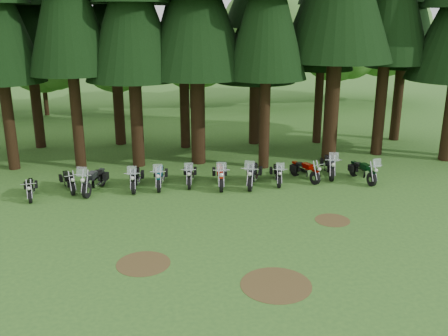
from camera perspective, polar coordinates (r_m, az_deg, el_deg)
The scene contains 23 objects.
ground at distance 19.00m, azimuth -0.06°, elevation -7.41°, with size 120.00×120.00×0.00m, color #336225.
pine_back_4 at distance 31.05m, azimuth 3.72°, elevation 17.78°, with size 4.94×4.94×13.78m.
decid_2 at distance 42.67m, azimuth -19.86°, elevation 12.23°, with size 6.72×6.53×8.40m.
decid_3 at distance 42.39m, azimuth -11.94°, elevation 12.23°, with size 6.12×5.95×7.65m.
decid_4 at distance 43.74m, azimuth -3.40°, elevation 12.51°, with size 5.93×5.76×7.41m.
decid_5 at distance 44.19m, azimuth 5.64°, elevation 14.93°, with size 8.45×8.21×10.56m.
decid_6 at distance 47.51m, azimuth 13.11°, elevation 13.49°, with size 7.06×6.86×8.82m.
decid_7 at distance 49.19m, azimuth 18.42°, elevation 14.38°, with size 8.44×8.20×10.55m.
dirt_patch_0 at distance 17.02m, azimuth -9.20°, elevation -10.72°, with size 1.80×1.80×0.01m, color #4C3D1E.
dirt_patch_1 at distance 20.55m, azimuth 12.28°, elevation -5.85°, with size 1.40×1.40×0.01m, color #4C3D1E.
dirt_patch_2 at distance 15.70m, azimuth 5.96°, elevation -13.13°, with size 2.20×2.20×0.01m, color #4C3D1E.
motorcycle_0 at distance 23.99m, azimuth -21.25°, elevation -2.25°, with size 0.45×1.96×0.80m.
motorcycle_1 at distance 24.37m, azimuth -17.31°, elevation -1.47°, with size 0.82×2.04×0.86m.
motorcycle_2 at distance 23.84m, azimuth -14.63°, elevation -1.45°, with size 1.08×2.44×1.56m.
motorcycle_3 at distance 23.87m, azimuth -10.09°, elevation -1.22°, with size 0.54×2.29×1.44m.
motorcycle_4 at distance 23.94m, azimuth -7.34°, elevation -1.03°, with size 0.54×2.30×1.44m.
motorcycle_5 at distance 24.18m, azimuth -3.94°, elevation -0.79°, with size 0.55×2.20×1.38m.
motorcycle_6 at distance 23.81m, azimuth -0.43°, elevation -0.91°, with size 0.57×2.45×1.54m.
motorcycle_7 at distance 23.95m, azimuth 3.29°, elevation -0.80°, with size 1.12×2.45×1.57m.
motorcycle_8 at distance 24.42m, azimuth 6.11°, elevation -0.72°, with size 0.55×2.11×1.33m.
motorcycle_9 at distance 25.02m, azimuth 9.21°, elevation -0.37°, with size 0.94×2.10×0.90m.
motorcycle_10 at distance 25.89m, azimuth 11.93°, elevation 0.23°, with size 0.80×2.48×1.56m.
motorcycle_11 at distance 25.48m, azimuth 15.58°, elevation -0.41°, with size 0.63×2.31×1.45m.
Camera 1 is at (-2.66, -17.07, 7.91)m, focal length 40.00 mm.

